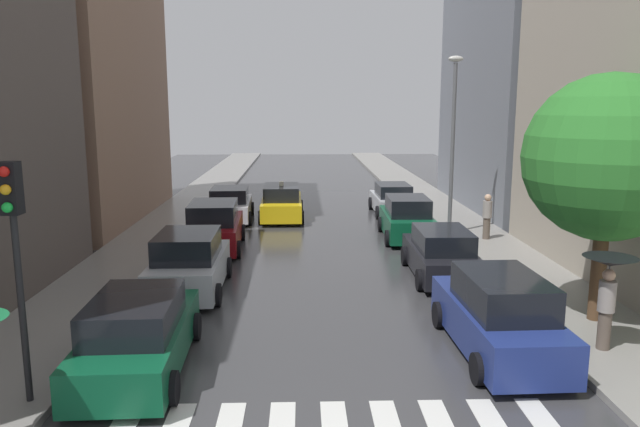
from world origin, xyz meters
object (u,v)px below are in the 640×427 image
(parked_car_right_fourth, at_px, (392,200))
(pedestrian_by_kerb, at_px, (487,215))
(pedestrian_foreground, at_px, (608,280))
(street_tree_right, at_px, (608,158))
(parked_car_left_nearest, at_px, (138,335))
(taxi_midroad, at_px, (282,203))
(parked_car_left_second, at_px, (189,264))
(traffic_light_left_corner, at_px, (14,230))
(parked_car_right_third, at_px, (407,219))
(parked_car_right_second, at_px, (441,254))
(parked_car_left_fourth, at_px, (230,205))
(parked_car_right_nearest, at_px, (498,316))
(lamp_post_right, at_px, (453,133))
(parked_car_left_third, at_px, (214,228))

(parked_car_right_fourth, xyz_separation_m, pedestrian_by_kerb, (2.78, -6.35, 0.37))
(pedestrian_foreground, height_order, street_tree_right, street_tree_right)
(parked_car_left_nearest, xyz_separation_m, taxi_midroad, (2.39, 16.70, -0.00))
(parked_car_left_second, xyz_separation_m, traffic_light_left_corner, (-1.64, -6.81, 2.46))
(parked_car_left_second, height_order, parked_car_right_third, parked_car_left_second)
(parked_car_right_third, relative_size, street_tree_right, 0.70)
(parked_car_right_fourth, xyz_separation_m, traffic_light_left_corner, (-9.42, -19.21, 2.56))
(parked_car_right_second, distance_m, street_tree_right, 6.16)
(parked_car_left_fourth, distance_m, parked_car_right_third, 8.69)
(parked_car_right_second, xyz_separation_m, taxi_midroad, (-5.33, 10.13, 0.02))
(parked_car_right_nearest, xyz_separation_m, lamp_post_right, (1.82, 11.80, 3.41))
(parked_car_left_second, height_order, street_tree_right, street_tree_right)
(parked_car_left_fourth, height_order, street_tree_right, street_tree_right)
(parked_car_left_second, xyz_separation_m, parked_car_right_nearest, (7.55, -4.63, 0.01))
(pedestrian_by_kerb, distance_m, street_tree_right, 9.55)
(parked_car_left_fourth, relative_size, street_tree_right, 0.70)
(traffic_light_left_corner, bearing_deg, parked_car_right_second, 41.01)
(parked_car_right_nearest, height_order, pedestrian_foreground, pedestrian_foreground)
(parked_car_left_third, relative_size, street_tree_right, 0.75)
(parked_car_right_third, distance_m, taxi_midroad, 6.95)
(parked_car_left_second, distance_m, lamp_post_right, 12.28)
(pedestrian_foreground, bearing_deg, parked_car_left_third, -126.60)
(parked_car_left_nearest, bearing_deg, parked_car_right_fourth, -25.92)
(traffic_light_left_corner, bearing_deg, parked_car_right_fourth, 63.88)
(parked_car_left_third, relative_size, pedestrian_by_kerb, 2.52)
(taxi_midroad, height_order, pedestrian_by_kerb, pedestrian_by_kerb)
(parked_car_left_second, height_order, pedestrian_foreground, pedestrian_foreground)
(parked_car_left_third, height_order, lamp_post_right, lamp_post_right)
(parked_car_left_second, bearing_deg, parked_car_right_fourth, -32.81)
(pedestrian_foreground, bearing_deg, parked_car_right_second, -151.47)
(parked_car_right_nearest, bearing_deg, parked_car_left_fourth, 24.45)
(parked_car_left_fourth, xyz_separation_m, taxi_midroad, (2.40, 0.41, 0.02))
(parked_car_right_nearest, distance_m, parked_car_right_fourth, 17.03)
(taxi_midroad, bearing_deg, traffic_light_left_corner, 166.85)
(parked_car_left_nearest, xyz_separation_m, parked_car_right_third, (7.60, 12.09, 0.04))
(parked_car_left_nearest, bearing_deg, street_tree_right, -79.71)
(parked_car_left_second, xyz_separation_m, parked_car_right_second, (7.65, 1.26, -0.09))
(parked_car_right_nearest, bearing_deg, parked_car_left_nearest, 93.49)
(parked_car_right_third, bearing_deg, parked_car_right_second, -177.17)
(parked_car_right_fourth, bearing_deg, street_tree_right, -170.57)
(parked_car_right_second, bearing_deg, pedestrian_by_kerb, -30.54)
(parked_car_left_third, distance_m, parked_car_right_second, 8.62)
(parked_car_right_nearest, xyz_separation_m, parked_car_right_third, (-0.02, 11.41, -0.03))
(parked_car_right_nearest, relative_size, street_tree_right, 0.78)
(parked_car_left_second, bearing_deg, street_tree_right, -106.61)
(parked_car_right_fourth, height_order, street_tree_right, street_tree_right)
(parked_car_right_nearest, bearing_deg, traffic_light_left_corner, 101.78)
(parked_car_left_fourth, height_order, lamp_post_right, lamp_post_right)
(pedestrian_by_kerb, xyz_separation_m, street_tree_right, (-0.04, -9.05, 3.05))
(parked_car_right_second, bearing_deg, taxi_midroad, 28.55)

